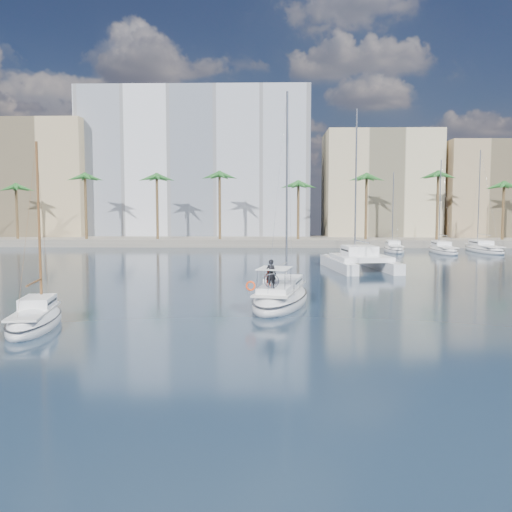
{
  "coord_description": "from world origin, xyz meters",
  "views": [
    {
      "loc": [
        2.05,
        -36.28,
        6.75
      ],
      "look_at": [
        1.07,
        1.5,
        3.37
      ],
      "focal_mm": 40.0,
      "sensor_mm": 36.0,
      "label": 1
    }
  ],
  "objects": [
    {
      "name": "moored_yacht_a",
      "position": [
        20.0,
        47.0,
        0.0
      ],
      "size": [
        3.37,
        9.52,
        11.9
      ],
      "primitive_type": null,
      "rotation": [
        0.0,
        0.0,
        -0.07
      ],
      "color": "white",
      "rests_on": "ground"
    },
    {
      "name": "main_sloop",
      "position": [
        2.73,
        2.11,
        0.5
      ],
      "size": [
        5.31,
        10.82,
        15.4
      ],
      "rotation": [
        0.0,
        0.0,
        -0.2
      ],
      "color": "white",
      "rests_on": "ground"
    },
    {
      "name": "building_tan_left",
      "position": [
        -42.0,
        69.0,
        11.0
      ],
      "size": [
        22.0,
        14.0,
        22.0
      ],
      "primitive_type": "cube",
      "color": "tan",
      "rests_on": "ground"
    },
    {
      "name": "catamaran",
      "position": [
        11.39,
        23.53,
        1.14
      ],
      "size": [
        7.27,
        12.24,
        16.93
      ],
      "rotation": [
        0.0,
        0.0,
        0.13
      ],
      "color": "white",
      "rests_on": "ground"
    },
    {
      "name": "quay",
      "position": [
        0.0,
        61.0,
        0.6
      ],
      "size": [
        120.0,
        14.0,
        1.2
      ],
      "primitive_type": "cube",
      "color": "gray",
      "rests_on": "ground"
    },
    {
      "name": "palm_right",
      "position": [
        34.0,
        57.0,
        10.28
      ],
      "size": [
        3.6,
        3.6,
        12.3
      ],
      "color": "brown",
      "rests_on": "ground"
    },
    {
      "name": "small_sloop",
      "position": [
        -11.02,
        -5.46,
        0.41
      ],
      "size": [
        3.5,
        7.91,
        10.98
      ],
      "rotation": [
        0.0,
        0.0,
        0.15
      ],
      "color": "white",
      "rests_on": "ground"
    },
    {
      "name": "building_beige",
      "position": [
        22.0,
        70.0,
        10.0
      ],
      "size": [
        20.0,
        14.0,
        20.0
      ],
      "primitive_type": "cube",
      "color": "beige",
      "rests_on": "ground"
    },
    {
      "name": "seagull",
      "position": [
        2.61,
        6.06,
        1.11
      ],
      "size": [
        1.17,
        0.5,
        0.22
      ],
      "color": "silver",
      "rests_on": "ground"
    },
    {
      "name": "ground",
      "position": [
        0.0,
        0.0,
        0.0
      ],
      "size": [
        160.0,
        160.0,
        0.0
      ],
      "primitive_type": "plane",
      "color": "black",
      "rests_on": "ground"
    },
    {
      "name": "moored_yacht_b",
      "position": [
        26.5,
        45.0,
        0.0
      ],
      "size": [
        3.32,
        10.83,
        13.72
      ],
      "primitive_type": null,
      "rotation": [
        0.0,
        0.0,
        -0.02
      ],
      "color": "white",
      "rests_on": "ground"
    },
    {
      "name": "building_modern",
      "position": [
        -12.0,
        73.0,
        14.0
      ],
      "size": [
        42.0,
        16.0,
        28.0
      ],
      "primitive_type": "cube",
      "color": "white",
      "rests_on": "ground"
    },
    {
      "name": "building_tan_right",
      "position": [
        42.0,
        68.0,
        9.0
      ],
      "size": [
        18.0,
        12.0,
        18.0
      ],
      "primitive_type": "cube",
      "color": "tan",
      "rests_on": "ground"
    },
    {
      "name": "moored_yacht_c",
      "position": [
        33.0,
        47.0,
        0.0
      ],
      "size": [
        3.98,
        12.33,
        15.54
      ],
      "primitive_type": null,
      "rotation": [
        0.0,
        0.0,
        0.03
      ],
      "color": "white",
      "rests_on": "ground"
    },
    {
      "name": "palm_centre",
      "position": [
        0.0,
        57.0,
        10.28
      ],
      "size": [
        3.6,
        3.6,
        12.3
      ],
      "color": "brown",
      "rests_on": "ground"
    },
    {
      "name": "palm_left",
      "position": [
        -34.0,
        57.0,
        10.28
      ],
      "size": [
        3.6,
        3.6,
        12.3
      ],
      "color": "brown",
      "rests_on": "ground"
    }
  ]
}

